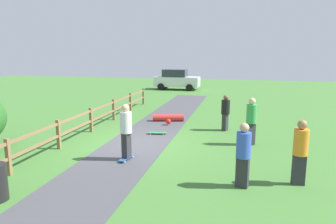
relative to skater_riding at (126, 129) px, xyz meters
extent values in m
plane|color=#427533|center=(-0.27, 1.88, -1.06)|extent=(60.00, 60.00, 0.00)
cube|color=#47474C|center=(-0.27, 1.88, -1.05)|extent=(2.40, 28.00, 0.02)
cube|color=olive|center=(-2.87, -1.98, -0.51)|extent=(0.12, 0.12, 1.10)
cube|color=olive|center=(-2.87, 0.59, -0.51)|extent=(0.12, 0.12, 1.10)
cube|color=olive|center=(-2.87, 3.17, -0.51)|extent=(0.12, 0.12, 1.10)
cube|color=olive|center=(-2.87, 5.74, -0.51)|extent=(0.12, 0.12, 1.10)
cube|color=olive|center=(-2.87, 8.31, -0.51)|extent=(0.12, 0.12, 1.10)
cube|color=olive|center=(-2.87, 10.88, -0.51)|extent=(0.12, 0.12, 1.10)
cube|color=olive|center=(-2.87, 1.88, -0.56)|extent=(0.08, 18.00, 0.09)
cube|color=olive|center=(-2.87, 1.88, -0.11)|extent=(0.08, 18.00, 0.09)
cube|color=#265999|center=(0.00, 0.00, -0.97)|extent=(0.31, 0.82, 0.02)
cylinder|color=silver|center=(-0.04, 0.29, -1.01)|extent=(0.04, 0.06, 0.06)
cylinder|color=silver|center=(0.11, 0.27, -1.01)|extent=(0.04, 0.06, 0.06)
cylinder|color=silver|center=(-0.11, -0.27, -1.01)|extent=(0.04, 0.06, 0.06)
cylinder|color=silver|center=(0.04, -0.29, -1.01)|extent=(0.04, 0.06, 0.06)
cube|color=#2D2D33|center=(0.00, 0.00, -0.54)|extent=(0.24, 0.34, 0.83)
cylinder|color=white|center=(0.00, 0.00, 0.22)|extent=(0.43, 0.43, 0.69)
sphere|color=beige|center=(0.00, 0.00, 0.69)|extent=(0.25, 0.25, 0.25)
cylinder|color=red|center=(0.01, 6.05, -0.86)|extent=(1.63, 0.71, 0.36)
sphere|color=red|center=(0.22, 5.15, -0.86)|extent=(0.26, 0.26, 0.26)
cube|color=#338C4C|center=(0.14, 3.35, -0.97)|extent=(0.82, 0.32, 0.02)
cylinder|color=silver|center=(-0.12, 3.23, -1.01)|extent=(0.06, 0.04, 0.06)
cylinder|color=silver|center=(-0.15, 3.38, -1.01)|extent=(0.06, 0.04, 0.06)
cylinder|color=silver|center=(0.43, 3.32, -1.01)|extent=(0.06, 0.04, 0.06)
cylinder|color=silver|center=(0.41, 3.47, -1.01)|extent=(0.06, 0.04, 0.06)
cube|color=#2D2D33|center=(3.71, -1.27, -0.65)|extent=(0.36, 0.28, 0.82)
cylinder|color=blue|center=(3.71, -1.27, 0.09)|extent=(0.47, 0.47, 0.68)
sphere|color=tan|center=(3.71, -1.27, 0.56)|extent=(0.24, 0.24, 0.24)
cube|color=#2D2D33|center=(2.96, 4.78, -0.68)|extent=(0.29, 0.37, 0.77)
cylinder|color=black|center=(2.96, 4.78, 0.02)|extent=(0.48, 0.48, 0.64)
sphere|color=brown|center=(2.96, 4.78, 0.46)|extent=(0.23, 0.23, 0.23)
cube|color=#2D2D33|center=(5.19, -0.76, -0.64)|extent=(0.34, 0.24, 0.84)
cylinder|color=orange|center=(5.19, -0.76, 0.12)|extent=(0.43, 0.43, 0.70)
sphere|color=#9E704C|center=(5.19, -0.76, 0.60)|extent=(0.25, 0.25, 0.25)
cube|color=#2D2D33|center=(4.02, 2.72, -0.63)|extent=(0.37, 0.36, 0.86)
cylinder|color=green|center=(4.02, 2.72, 0.16)|extent=(0.53, 0.53, 0.72)
sphere|color=beige|center=(4.02, 2.72, 0.64)|extent=(0.26, 0.26, 0.26)
cube|color=silver|center=(-2.32, 19.71, -0.29)|extent=(4.23, 1.78, 0.90)
cube|color=#2D333D|center=(-2.52, 19.71, 0.51)|extent=(2.23, 1.60, 0.70)
cylinder|color=black|center=(-0.95, 20.56, -0.74)|extent=(0.64, 0.25, 0.64)
cylinder|color=black|center=(-0.98, 18.80, -0.74)|extent=(0.64, 0.25, 0.64)
cylinder|color=black|center=(-3.65, 20.61, -0.74)|extent=(0.64, 0.25, 0.64)
cylinder|color=black|center=(-3.68, 18.85, -0.74)|extent=(0.64, 0.25, 0.64)
camera|label=1|loc=(3.57, -9.27, 2.46)|focal=33.32mm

